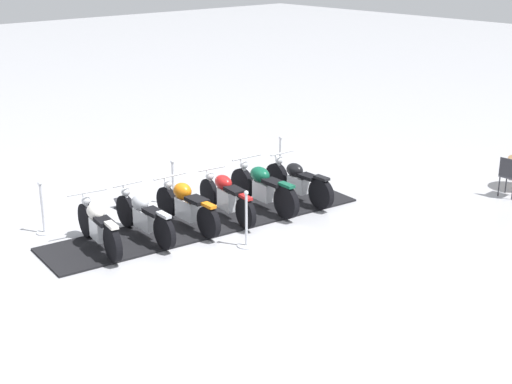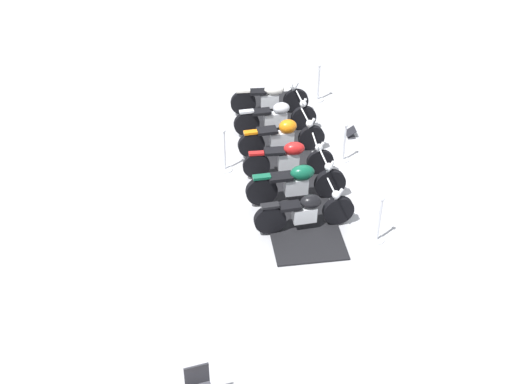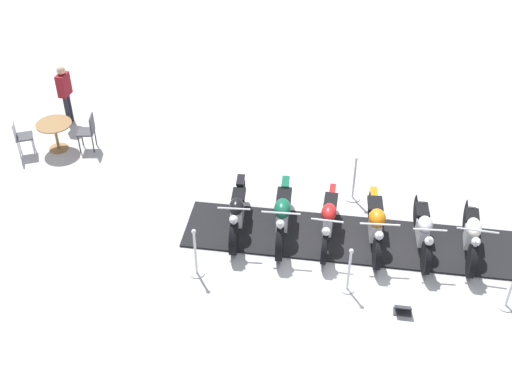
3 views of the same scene
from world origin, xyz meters
The scene contains 17 objects.
ground_plane centered at (0.00, 0.00, 0.00)m, with size 80.00×80.00×0.00m, color #B2B2B7.
display_platform centered at (0.00, 0.00, 0.02)m, with size 7.00×1.50×0.04m, color black.
motorcycle_black centered at (2.38, -0.26, 0.48)m, with size 0.66×2.18×0.99m.
motorcycle_forest centered at (1.43, -0.14, 0.53)m, with size 0.77×2.27×1.04m.
motorcycle_maroon centered at (0.48, -0.02, 0.52)m, with size 0.63×2.14×0.94m.
motorcycle_copper centered at (-0.48, 0.09, 0.51)m, with size 0.78×2.18×0.96m.
motorcycle_chrome centered at (-1.43, 0.20, 0.49)m, with size 0.65×2.16×0.97m.
motorcycle_cream centered at (-2.38, 0.31, 0.50)m, with size 0.78×2.08×0.99m.
stanchion_right_mid centered at (0.17, 1.44, 0.37)m, with size 0.29×0.29×1.05m.
stanchion_right_rear centered at (-2.79, 1.79, 0.36)m, with size 0.33×0.33×1.10m.
stanchion_right_front centered at (3.12, 1.09, 0.38)m, with size 0.32×0.32×1.14m.
stanchion_left_mid centered at (-0.17, -1.44, 0.34)m, with size 0.36×0.36×1.14m.
info_placard centered at (-0.82, 2.01, 0.07)m, with size 0.36×0.27×0.22m.
cafe_table centered at (7.05, -3.23, 0.57)m, with size 0.87×0.87×0.74m.
cafe_chair_near_table centered at (6.23, -3.27, 0.55)m, with size 0.42×0.42×0.94m.
cafe_chair_across_table centered at (7.83, -2.97, 0.56)m, with size 0.50×0.50×0.95m.
bystander_person centered at (7.07, -4.51, 0.98)m, with size 0.30×0.44×1.64m.
Camera 3 is at (1.64, 10.63, 9.40)m, focal length 47.01 mm.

